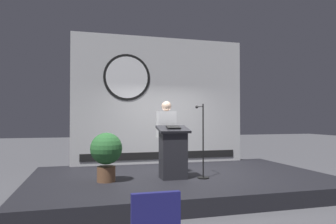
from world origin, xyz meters
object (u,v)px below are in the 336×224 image
microphone_stand (202,152)px  podium (173,153)px  potted_plant (106,152)px  speaker_person (166,137)px

microphone_stand → podium: bearing=170.8°
microphone_stand → potted_plant: (-1.97, 0.14, 0.03)m
speaker_person → microphone_stand: (0.62, -0.58, -0.28)m
podium → potted_plant: (-1.36, 0.04, 0.05)m
podium → speaker_person: (-0.02, 0.48, 0.29)m
speaker_person → microphone_stand: size_ratio=1.05×
microphone_stand → potted_plant: bearing=176.0°
podium → speaker_person: size_ratio=0.68×
speaker_person → potted_plant: (-1.34, -0.44, -0.25)m
potted_plant → speaker_person: bearing=18.2°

